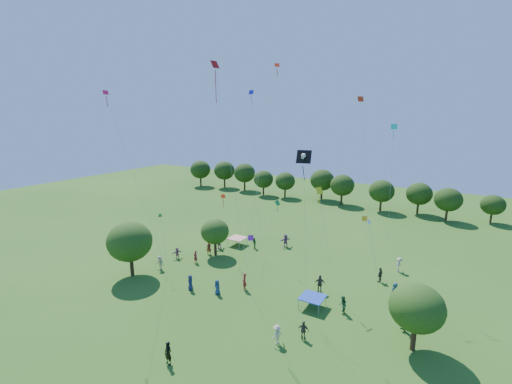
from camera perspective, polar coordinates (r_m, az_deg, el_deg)
The scene contains 39 objects.
near_tree_west at distance 41.45m, azimuth -20.30°, elevation -7.74°, with size 5.00×5.00×6.41m.
near_tree_north at distance 45.10m, azimuth -6.87°, elevation -6.54°, with size 3.67×3.67×4.94m.
near_tree_east at distance 30.22m, azimuth 25.23°, elevation -17.07°, with size 4.12×4.12×5.51m.
treeline at distance 72.00m, azimuth 15.77°, elevation 0.99°, with size 88.01×8.77×6.77m.
tent_red_stripe at distance 48.98m, azimuth -3.16°, elevation -7.68°, with size 2.20×2.20×1.10m.
tent_blue at distance 34.61m, azimuth 9.40°, elevation -16.94°, with size 2.20×2.20×1.10m.
man_in_black at distance 28.60m, azimuth -14.44°, elevation -24.59°, with size 0.67×0.43×1.79m, color black.
crowd_person_0 at distance 37.89m, azimuth -10.89°, elevation -14.59°, with size 0.82×0.44×1.66m, color navy.
crowd_person_1 at distance 46.24m, azimuth -7.85°, elevation -9.24°, with size 0.66×0.43×1.77m, color maroon.
crowd_person_2 at distance 34.32m, azimuth 14.24°, elevation -17.79°, with size 0.85×0.46×1.72m, color #245430.
crowd_person_3 at distance 29.82m, azimuth 3.51°, elevation -22.62°, with size 1.07×0.48×1.63m, color #C0B899.
crowd_person_4 at distance 30.53m, azimuth 7.94°, elevation -21.84°, with size 0.94×0.43×1.60m, color #473F39.
crowd_person_5 at distance 48.51m, azimuth 4.94°, elevation -8.06°, with size 1.72×0.61×1.84m, color #884F85.
crowd_person_6 at distance 38.33m, azimuth 22.14°, elevation -14.99°, with size 0.83×0.45×1.69m, color navy.
crowd_person_7 at distance 37.25m, azimuth -1.95°, elevation -14.70°, with size 0.69×0.44×1.84m, color maroon.
crowd_person_8 at distance 33.49m, azimuth 23.28°, elevation -19.35°, with size 0.83×0.45×1.68m, color #2A5926.
crowd_person_9 at distance 43.21m, azimuth -15.70°, elevation -11.28°, with size 1.11×0.50×1.70m, color #A39F82.
crowd_person_10 at distance 41.13m, azimuth 19.99°, elevation -12.85°, with size 1.00×0.45×1.71m, color #3D3931.
crowd_person_11 at distance 45.83m, azimuth -13.01°, elevation -9.87°, with size 1.37×0.49×1.47m, color #9E5C85.
crowd_person_12 at distance 36.68m, azimuth -6.47°, elevation -15.47°, with size 0.78×0.42×1.59m, color navy.
crowd_person_13 at distance 44.05m, azimuth -10.06°, elevation -10.59°, with size 0.60×0.39×1.60m, color maroon.
crowd_person_14 at distance 47.75m, azimuth -0.35°, elevation -8.55°, with size 0.76×0.41×1.55m, color #235122.
crowd_person_15 at distance 44.37m, azimuth 22.75°, elevation -11.12°, with size 1.16×0.52×1.78m, color #BEA898.
crowd_person_16 at distance 37.35m, azimuth 10.62°, elevation -14.79°, with size 1.12×0.51×1.91m, color #443936.
crowd_person_17 at distance 48.03m, azimuth -6.19°, elevation -8.31°, with size 1.71×0.61×1.84m, color #9D5B98.
pirate_kite at distance 27.23m, azimuth 7.96°, elevation 5.26°, with size 1.27×1.23×14.05m.
red_high_kite at distance 33.56m, azimuth -5.93°, elevation 14.54°, with size 3.72×0.86×21.71m.
small_kite_0 at distance 43.84m, azimuth -5.77°, elevation -1.85°, with size 3.14×0.89×6.97m.
small_kite_1 at distance 38.99m, azimuth 17.54°, elevation 8.62°, with size 2.96×1.42×18.70m.
small_kite_2 at distance 35.14m, azimuth 18.05°, elevation -6.06°, with size 1.96×1.55×7.24m.
small_kite_3 at distance 41.10m, azimuth 3.32°, elevation -2.74°, with size 2.85×0.71×6.83m.
small_kite_4 at distance 38.59m, azimuth -0.34°, elevation 8.84°, with size 1.08×3.76×19.35m.
small_kite_5 at distance 40.27m, azimuth -0.77°, elevation -7.83°, with size 0.86×3.66×3.16m.
small_kite_6 at distance 37.17m, azimuth 18.51°, elevation -6.16°, with size 1.74×0.84×6.31m.
small_kite_7 at distance 38.57m, azimuth 21.77°, elevation 5.67°, with size 0.74×0.47×15.88m.
small_kite_8 at distance 36.24m, azimuth -21.19°, elevation 7.21°, with size 0.71×5.69×18.99m.
small_kite_9 at distance 34.11m, azimuth 1.76°, elevation 10.23°, with size 2.60×3.20×21.61m.
small_kite_10 at distance 34.63m, azimuth 10.72°, elevation -1.52°, with size 1.86×1.17×9.78m.
small_kite_11 at distance 40.76m, azimuth -15.49°, elevation -5.37°, with size 0.74×0.39×5.76m.
Camera 1 is at (15.92, -12.98, 18.01)m, focal length 24.00 mm.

